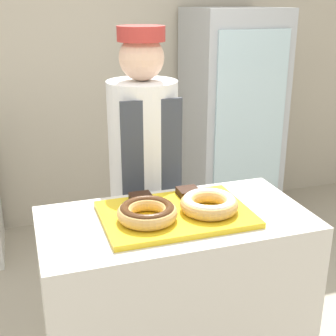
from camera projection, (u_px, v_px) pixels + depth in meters
wall_back at (88, 60)px, 3.70m from camera, size 8.00×0.06×2.70m
display_counter at (175, 314)px, 2.09m from camera, size 1.12×0.58×0.96m
serving_tray at (176, 214)px, 1.92m from camera, size 0.60×0.42×0.02m
donut_chocolate_glaze at (147, 212)px, 1.83m from camera, size 0.24×0.24×0.07m
donut_light_glaze at (209, 203)px, 1.91m from camera, size 0.24×0.24×0.07m
brownie_back_left at (141, 198)px, 2.01m from camera, size 0.09×0.09×0.03m
brownie_back_right at (188, 192)px, 2.07m from camera, size 0.09×0.09×0.03m
baker_person at (144, 182)px, 2.47m from camera, size 0.36×0.36×1.69m
beverage_fridge at (230, 120)px, 3.82m from camera, size 0.69×0.68×1.75m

